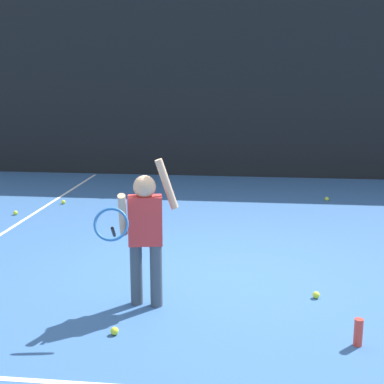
{
  "coord_description": "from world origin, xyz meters",
  "views": [
    {
      "loc": [
        0.33,
        -5.31,
        2.07
      ],
      "look_at": [
        -0.31,
        0.22,
        0.85
      ],
      "focal_mm": 50.59,
      "sensor_mm": 36.0,
      "label": 1
    }
  ],
  "objects_px": {
    "water_bottle": "(358,332)",
    "tennis_player": "(144,229)",
    "tennis_ball_0": "(115,331)",
    "tennis_ball_3": "(316,295)",
    "tennis_ball_1": "(15,213)",
    "tennis_ball_6": "(63,202)",
    "tennis_ball_7": "(327,199)"
  },
  "relations": [
    {
      "from": "water_bottle",
      "to": "tennis_player",
      "type": "bearing_deg",
      "value": 163.12
    },
    {
      "from": "tennis_ball_0",
      "to": "tennis_ball_3",
      "type": "distance_m",
      "value": 1.94
    },
    {
      "from": "tennis_ball_1",
      "to": "water_bottle",
      "type": "bearing_deg",
      "value": -38.71
    },
    {
      "from": "tennis_ball_6",
      "to": "tennis_ball_0",
      "type": "bearing_deg",
      "value": -65.44
    },
    {
      "from": "water_bottle",
      "to": "tennis_ball_6",
      "type": "xyz_separation_m",
      "value": [
        -3.89,
        4.25,
        -0.08
      ]
    },
    {
      "from": "tennis_player",
      "to": "tennis_ball_3",
      "type": "xyz_separation_m",
      "value": [
        1.57,
        0.34,
        -0.69
      ]
    },
    {
      "from": "tennis_player",
      "to": "tennis_ball_1",
      "type": "bearing_deg",
      "value": 120.0
    },
    {
      "from": "tennis_player",
      "to": "water_bottle",
      "type": "height_order",
      "value": "tennis_player"
    },
    {
      "from": "tennis_ball_1",
      "to": "tennis_ball_3",
      "type": "height_order",
      "value": "same"
    },
    {
      "from": "tennis_player",
      "to": "tennis_ball_1",
      "type": "distance_m",
      "value": 3.98
    },
    {
      "from": "tennis_player",
      "to": "tennis_ball_0",
      "type": "height_order",
      "value": "tennis_player"
    },
    {
      "from": "water_bottle",
      "to": "tennis_ball_7",
      "type": "xyz_separation_m",
      "value": [
        0.39,
        4.96,
        -0.08
      ]
    },
    {
      "from": "tennis_player",
      "to": "tennis_ball_6",
      "type": "bearing_deg",
      "value": 108.48
    },
    {
      "from": "tennis_ball_0",
      "to": "tennis_ball_7",
      "type": "distance_m",
      "value": 5.52
    },
    {
      "from": "tennis_ball_0",
      "to": "tennis_ball_6",
      "type": "height_order",
      "value": "same"
    },
    {
      "from": "tennis_ball_6",
      "to": "water_bottle",
      "type": "bearing_deg",
      "value": -47.52
    },
    {
      "from": "tennis_ball_0",
      "to": "tennis_ball_3",
      "type": "bearing_deg",
      "value": 28.58
    },
    {
      "from": "tennis_ball_3",
      "to": "tennis_ball_7",
      "type": "height_order",
      "value": "same"
    },
    {
      "from": "tennis_player",
      "to": "tennis_ball_1",
      "type": "height_order",
      "value": "tennis_player"
    },
    {
      "from": "tennis_ball_7",
      "to": "tennis_ball_6",
      "type": "bearing_deg",
      "value": -170.5
    },
    {
      "from": "water_bottle",
      "to": "tennis_ball_7",
      "type": "relative_size",
      "value": 3.33
    },
    {
      "from": "tennis_player",
      "to": "tennis_ball_1",
      "type": "xyz_separation_m",
      "value": [
        -2.57,
        2.95,
        -0.69
      ]
    },
    {
      "from": "tennis_ball_0",
      "to": "tennis_ball_6",
      "type": "xyz_separation_m",
      "value": [
        -1.96,
        4.29,
        0.0
      ]
    },
    {
      "from": "tennis_ball_0",
      "to": "tennis_ball_7",
      "type": "xyz_separation_m",
      "value": [
        2.32,
        5.01,
        0.0
      ]
    },
    {
      "from": "tennis_ball_6",
      "to": "tennis_ball_7",
      "type": "relative_size",
      "value": 1.0
    },
    {
      "from": "tennis_ball_0",
      "to": "tennis_player",
      "type": "bearing_deg",
      "value": 76.92
    },
    {
      "from": "water_bottle",
      "to": "tennis_ball_0",
      "type": "xyz_separation_m",
      "value": [
        -1.93,
        -0.05,
        -0.08
      ]
    },
    {
      "from": "water_bottle",
      "to": "tennis_ball_3",
      "type": "relative_size",
      "value": 3.33
    },
    {
      "from": "tennis_player",
      "to": "tennis_ball_6",
      "type": "relative_size",
      "value": 20.46
    },
    {
      "from": "tennis_ball_3",
      "to": "tennis_player",
      "type": "bearing_deg",
      "value": -167.8
    },
    {
      "from": "water_bottle",
      "to": "tennis_ball_6",
      "type": "relative_size",
      "value": 3.33
    },
    {
      "from": "tennis_player",
      "to": "tennis_ball_7",
      "type": "xyz_separation_m",
      "value": [
        2.18,
        4.42,
        -0.69
      ]
    }
  ]
}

